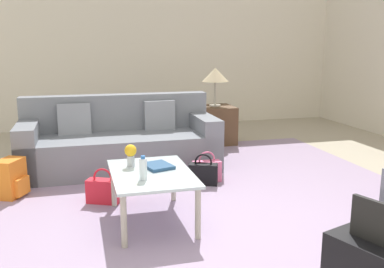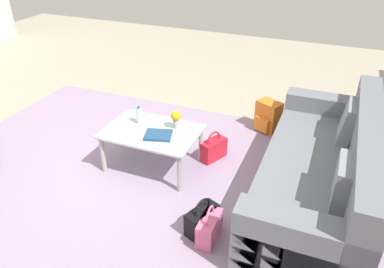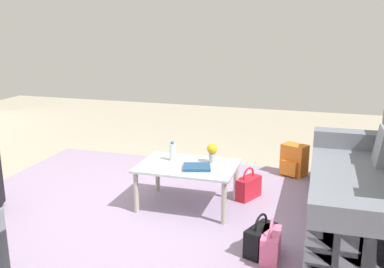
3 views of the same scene
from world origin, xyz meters
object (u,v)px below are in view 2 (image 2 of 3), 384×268
at_px(coffee_table, 152,135).
at_px(handbag_red, 213,149).
at_px(flower_vase, 176,118).
at_px(handbag_pink, 209,228).
at_px(coffee_table_book, 158,135).
at_px(handbag_black, 202,220).
at_px(water_bottle, 139,115).
at_px(backpack_orange, 268,117).
at_px(couch, 326,175).

height_order(coffee_table, handbag_red, coffee_table).
bearing_deg(flower_vase, handbag_pink, 127.59).
xyz_separation_m(coffee_table_book, flower_vase, (-0.10, -0.23, 0.11)).
xyz_separation_m(coffee_table, handbag_black, (-0.86, 0.73, -0.27)).
bearing_deg(handbag_pink, coffee_table_book, -40.92).
bearing_deg(coffee_table_book, water_bottle, -45.62).
relative_size(coffee_table_book, handbag_pink, 0.76).
distance_m(coffee_table, handbag_black, 1.16).
relative_size(flower_vase, backpack_orange, 0.51).
bearing_deg(backpack_orange, coffee_table, 52.36).
bearing_deg(handbag_pink, coffee_table, -40.08).
relative_size(coffee_table, handbag_red, 2.80).
height_order(couch, handbag_red, couch).
relative_size(water_bottle, coffee_table_book, 0.75).
height_order(flower_vase, handbag_red, flower_vase).
height_order(coffee_table, handbag_pink, coffee_table).
distance_m(couch, handbag_pink, 1.25).
height_order(water_bottle, handbag_pink, water_bottle).
xyz_separation_m(coffee_table, flower_vase, (-0.22, -0.15, 0.18)).
height_order(water_bottle, handbag_red, water_bottle).
distance_m(coffee_table, coffee_table_book, 0.16).
bearing_deg(couch, handbag_red, -13.28).
xyz_separation_m(water_bottle, handbag_black, (-1.06, 0.83, -0.42)).
xyz_separation_m(couch, flower_vase, (1.58, -0.05, 0.27)).
bearing_deg(handbag_red, flower_vase, 34.51).
bearing_deg(handbag_pink, handbag_red, -72.21).
distance_m(water_bottle, handbag_red, 0.93).
relative_size(flower_vase, handbag_black, 0.57).
xyz_separation_m(couch, backpack_orange, (0.81, -1.19, -0.12)).
height_order(handbag_black, backpack_orange, backpack_orange).
distance_m(flower_vase, handbag_black, 1.18).
height_order(coffee_table_book, handbag_red, coffee_table_book).
xyz_separation_m(handbag_black, handbag_red, (0.29, -1.12, 0.00)).
relative_size(coffee_table_book, backpack_orange, 0.68).
bearing_deg(backpack_orange, flower_vase, 55.79).
distance_m(coffee_table, handbag_red, 0.74).
relative_size(handbag_black, handbag_pink, 1.00).
height_order(water_bottle, flower_vase, flower_vase).
distance_m(coffee_table, handbag_pink, 1.27).
distance_m(coffee_table, backpack_orange, 1.64).
bearing_deg(backpack_orange, handbag_pink, 88.83).
xyz_separation_m(water_bottle, coffee_table_book, (-0.32, 0.18, -0.08)).
relative_size(coffee_table, flower_vase, 4.88).
bearing_deg(backpack_orange, water_bottle, 44.89).
distance_m(water_bottle, coffee_table_book, 0.38).
xyz_separation_m(coffee_table, water_bottle, (0.20, -0.10, 0.15)).
bearing_deg(handbag_red, handbag_black, 104.43).
bearing_deg(handbag_pink, handbag_black, -36.89).
distance_m(coffee_table_book, backpack_orange, 1.65).
relative_size(water_bottle, flower_vase, 1.00).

